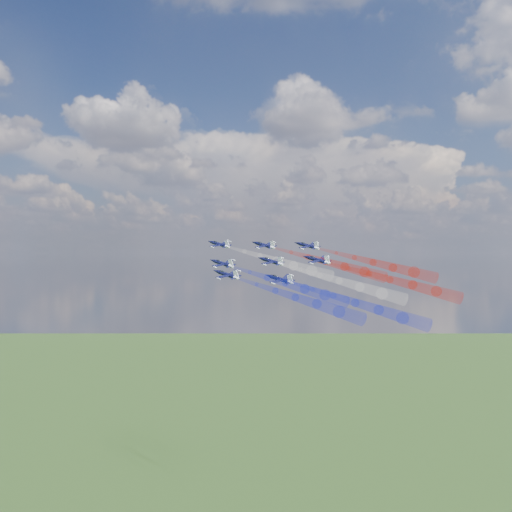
% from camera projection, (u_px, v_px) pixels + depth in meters
% --- Properties ---
extents(jet_lead, '(13.28, 12.21, 6.97)m').
position_uv_depth(jet_lead, '(219.00, 244.00, 188.02)').
color(jet_lead, black).
extents(trail_lead, '(37.63, 19.57, 12.53)m').
position_uv_depth(trail_lead, '(276.00, 261.00, 172.34)').
color(trail_lead, white).
extents(jet_inner_left, '(13.28, 12.21, 6.97)m').
position_uv_depth(jet_inner_left, '(223.00, 264.00, 173.02)').
color(jet_inner_left, black).
extents(trail_inner_left, '(37.63, 19.57, 12.53)m').
position_uv_depth(trail_inner_left, '(285.00, 283.00, 157.34)').
color(trail_inner_left, '#1B29EA').
extents(jet_inner_right, '(13.28, 12.21, 6.97)m').
position_uv_depth(jet_inner_right, '(264.00, 245.00, 186.61)').
color(jet_inner_right, black).
extents(trail_inner_right, '(37.63, 19.57, 12.53)m').
position_uv_depth(trail_inner_right, '(326.00, 262.00, 170.93)').
color(trail_inner_right, red).
extents(jet_outer_left, '(13.28, 12.21, 6.97)m').
position_uv_depth(jet_outer_left, '(227.00, 275.00, 160.59)').
color(jet_outer_left, black).
extents(trail_outer_left, '(37.63, 19.57, 12.53)m').
position_uv_depth(trail_outer_left, '(295.00, 297.00, 144.91)').
color(trail_outer_left, '#1B29EA').
extents(jet_center_third, '(13.28, 12.21, 6.97)m').
position_uv_depth(jet_center_third, '(271.00, 261.00, 172.33)').
color(jet_center_third, black).
extents(trail_center_third, '(37.63, 19.57, 12.53)m').
position_uv_depth(trail_center_third, '(339.00, 281.00, 156.65)').
color(trail_center_third, white).
extents(jet_outer_right, '(13.28, 12.21, 6.97)m').
position_uv_depth(jet_outer_right, '(308.00, 246.00, 186.31)').
color(jet_outer_right, black).
extents(trail_outer_right, '(37.63, 19.57, 12.53)m').
position_uv_depth(trail_outer_right, '(373.00, 262.00, 170.63)').
color(trail_outer_right, red).
extents(jet_rear_left, '(13.28, 12.21, 6.97)m').
position_uv_depth(jet_rear_left, '(280.00, 279.00, 159.32)').
color(jet_rear_left, black).
extents(trail_rear_left, '(37.63, 19.57, 12.53)m').
position_uv_depth(trail_rear_left, '(355.00, 302.00, 143.64)').
color(trail_rear_left, '#1B29EA').
extents(jet_rear_right, '(13.28, 12.21, 6.97)m').
position_uv_depth(jet_rear_right, '(317.00, 260.00, 171.63)').
color(jet_rear_right, black).
extents(trail_rear_right, '(37.63, 19.57, 12.53)m').
position_uv_depth(trail_rear_right, '(390.00, 279.00, 155.95)').
color(trail_rear_right, red).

